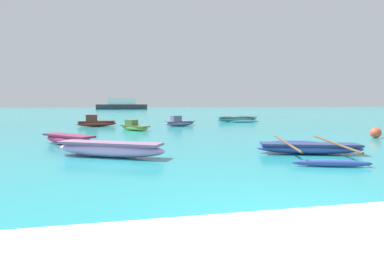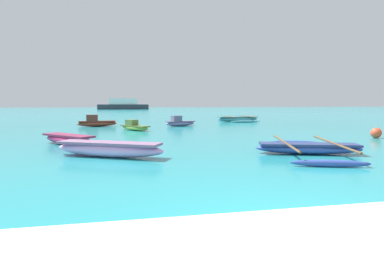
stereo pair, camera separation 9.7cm
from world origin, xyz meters
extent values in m
plane|color=teal|center=(0.00, 0.00, 0.00)|extent=(240.00, 240.00, 0.00)
ellipsoid|color=#9F3C2A|center=(-4.96, 19.94, 0.21)|extent=(2.91, 1.12, 0.42)
cube|color=brown|center=(-4.96, 19.94, 0.38)|extent=(2.68, 1.05, 0.08)
cube|color=brown|center=(-5.31, 19.88, 0.65)|extent=(0.88, 0.68, 0.46)
ellipsoid|color=#D4326E|center=(-4.95, 10.02, 0.21)|extent=(2.57, 2.58, 0.42)
cube|color=#812849|center=(-4.95, 10.02, 0.38)|extent=(2.39, 2.39, 0.08)
ellipsoid|color=#364EA3|center=(3.57, 6.05, 0.18)|extent=(3.59, 1.72, 0.36)
cube|color=navy|center=(3.57, 6.05, 0.32)|extent=(3.31, 1.61, 0.08)
cylinder|color=brown|center=(4.33, 5.82, 0.38)|extent=(1.28, 4.03, 0.07)
cylinder|color=brown|center=(2.81, 6.28, 0.38)|extent=(1.28, 4.03, 0.07)
ellipsoid|color=#364EA3|center=(4.18, 8.06, 0.10)|extent=(2.09, 0.81, 0.20)
ellipsoid|color=#364EA3|center=(2.97, 4.05, 0.10)|extent=(2.09, 0.81, 0.20)
ellipsoid|color=#E7A1E2|center=(-3.05, 6.77, 0.24)|extent=(3.68, 2.29, 0.48)
cube|color=gray|center=(-3.05, 6.77, 0.44)|extent=(3.40, 2.13, 0.08)
ellipsoid|color=#8DB84A|center=(-2.21, 16.14, 0.16)|extent=(2.03, 2.28, 0.32)
cube|color=#5A7235|center=(-2.21, 16.14, 0.28)|extent=(1.89, 2.11, 0.08)
cube|color=#5A7235|center=(-2.40, 16.37, 0.49)|extent=(0.85, 0.87, 0.35)
ellipsoid|color=#50A3AD|center=(7.26, 23.55, 0.23)|extent=(4.17, 1.27, 0.46)
cube|color=#39666C|center=(7.26, 23.55, 0.42)|extent=(3.84, 1.20, 0.08)
cylinder|color=brown|center=(8.18, 23.65, 0.48)|extent=(0.40, 3.00, 0.07)
cylinder|color=brown|center=(6.34, 23.44, 0.48)|extent=(0.40, 3.00, 0.07)
ellipsoid|color=#50A3AD|center=(7.10, 25.04, 0.10)|extent=(2.93, 0.52, 0.20)
ellipsoid|color=#50A3AD|center=(7.43, 22.05, 0.10)|extent=(2.93, 0.52, 0.20)
ellipsoid|color=#9988C1|center=(1.14, 19.20, 0.19)|extent=(2.48, 1.38, 0.38)
cube|color=slate|center=(1.14, 19.20, 0.34)|extent=(2.29, 1.30, 0.08)
cube|color=slate|center=(0.86, 19.12, 0.58)|extent=(0.81, 0.80, 0.41)
sphere|color=#E54C2D|center=(9.50, 9.64, 0.26)|extent=(0.51, 0.51, 0.51)
cube|color=#2D333D|center=(-5.20, 81.19, 0.68)|extent=(13.53, 2.98, 1.35)
cube|color=white|center=(-5.20, 81.19, 2.16)|extent=(7.44, 2.53, 1.62)
camera|label=1|loc=(-2.31, -3.07, 1.73)|focal=28.00mm
camera|label=2|loc=(-2.22, -3.09, 1.73)|focal=28.00mm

